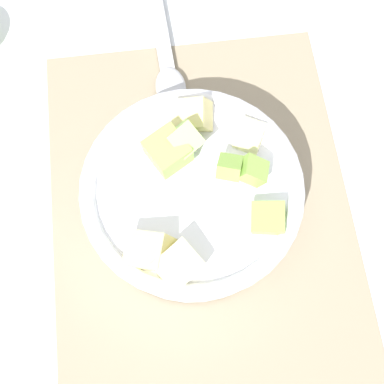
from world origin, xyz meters
name	(u,v)px	position (x,y,z in m)	size (l,w,h in m)	color
ground_plane	(202,216)	(0.00, 0.00, 0.00)	(2.40, 2.40, 0.00)	silver
placemat	(202,215)	(0.00, 0.00, 0.00)	(0.45, 0.33, 0.01)	gray
salad_bowl	(192,195)	(-0.01, -0.01, 0.05)	(0.23, 0.23, 0.11)	white
serving_spoon	(166,59)	(-0.20, -0.02, 0.01)	(0.21, 0.04, 0.01)	#B7B7BC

